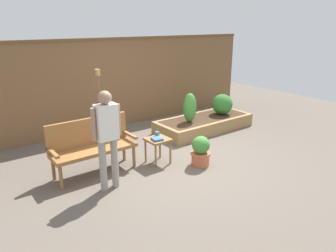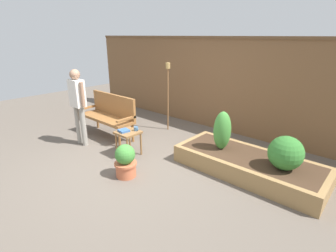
{
  "view_description": "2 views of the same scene",
  "coord_description": "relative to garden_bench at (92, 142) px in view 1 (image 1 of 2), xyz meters",
  "views": [
    {
      "loc": [
        -3.44,
        -4.22,
        2.49
      ],
      "look_at": [
        0.08,
        0.43,
        0.56
      ],
      "focal_mm": 33.68,
      "sensor_mm": 36.0,
      "label": 1
    },
    {
      "loc": [
        3.18,
        -2.67,
        2.18
      ],
      "look_at": [
        0.26,
        0.59,
        0.62
      ],
      "focal_mm": 27.39,
      "sensor_mm": 36.0,
      "label": 2
    }
  ],
  "objects": [
    {
      "name": "ground_plane",
      "position": [
        1.46,
        -0.56,
        -0.54
      ],
      "size": [
        14.0,
        14.0,
        0.0
      ],
      "primitive_type": "plane",
      "color": "#60564C"
    },
    {
      "name": "fence_back",
      "position": [
        1.46,
        2.04,
        0.55
      ],
      "size": [
        8.4,
        0.14,
        2.16
      ],
      "color": "brown",
      "rests_on": "ground_plane"
    },
    {
      "name": "garden_bench",
      "position": [
        0.0,
        0.0,
        0.0
      ],
      "size": [
        1.44,
        0.48,
        0.94
      ],
      "color": "#936033",
      "rests_on": "ground_plane"
    },
    {
      "name": "side_table",
      "position": [
        1.1,
        -0.4,
        -0.15
      ],
      "size": [
        0.4,
        0.4,
        0.48
      ],
      "color": "olive",
      "rests_on": "ground_plane"
    },
    {
      "name": "cup_on_table",
      "position": [
        1.18,
        -0.27,
        -0.03
      ],
      "size": [
        0.11,
        0.08,
        0.08
      ],
      "color": "teal",
      "rests_on": "side_table"
    },
    {
      "name": "book_on_table",
      "position": [
        1.05,
        -0.45,
        -0.04
      ],
      "size": [
        0.2,
        0.2,
        0.04
      ],
      "primitive_type": "cube",
      "rotation": [
        0.0,
        0.0,
        -0.16
      ],
      "color": "#38609E",
      "rests_on": "side_table"
    },
    {
      "name": "potted_boxwood",
      "position": [
        1.67,
        -0.94,
        -0.27
      ],
      "size": [
        0.37,
        0.37,
        0.55
      ],
      "color": "#C66642",
      "rests_on": "ground_plane"
    },
    {
      "name": "raised_planter_bed",
      "position": [
        3.1,
        0.49,
        -0.39
      ],
      "size": [
        2.4,
        1.0,
        0.3
      ],
      "color": "#997547",
      "rests_on": "ground_plane"
    },
    {
      "name": "shrub_near_bench",
      "position": [
        2.6,
        0.45,
        0.09
      ],
      "size": [
        0.3,
        0.3,
        0.68
      ],
      "color": "brown",
      "rests_on": "raised_planter_bed"
    },
    {
      "name": "shrub_far_corner",
      "position": [
        3.66,
        0.45,
        0.01
      ],
      "size": [
        0.51,
        0.51,
        0.51
      ],
      "color": "brown",
      "rests_on": "raised_planter_bed"
    },
    {
      "name": "tiki_torch",
      "position": [
        0.72,
        1.15,
        0.56
      ],
      "size": [
        0.1,
        0.1,
        1.59
      ],
      "color": "brown",
      "rests_on": "ground_plane"
    },
    {
      "name": "person_by_bench",
      "position": [
        -0.04,
        -0.71,
        0.39
      ],
      "size": [
        0.47,
        0.2,
        1.56
      ],
      "color": "gray",
      "rests_on": "ground_plane"
    }
  ]
}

